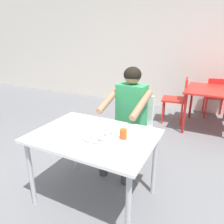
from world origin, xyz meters
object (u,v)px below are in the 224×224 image
diner_foreground (128,111)px  drinking_cup (123,134)px  chair_foreground (135,124)px  chair_red_left (178,97)px  chair_red_far (217,95)px  table_foreground (94,142)px  table_background_red (215,94)px  thali_tray (98,136)px

diner_foreground → drinking_cup: bearing=-70.7°
chair_foreground → chair_red_left: bearing=80.7°
drinking_cup → diner_foreground: diner_foreground is taller
chair_foreground → chair_red_far: (0.90, 2.16, -0.01)m
chair_red_left → diner_foreground: bearing=-98.6°
chair_red_left → table_foreground: bearing=-97.5°
diner_foreground → chair_red_far: (0.91, 2.38, -0.25)m
drinking_cup → chair_foreground: size_ratio=0.10×
table_background_red → chair_red_far: bearing=86.8°
drinking_cup → chair_red_far: bearing=77.1°
thali_tray → drinking_cup: (0.21, 0.08, 0.04)m
drinking_cup → chair_red_left: bearing=88.8°
chair_foreground → chair_red_far: bearing=67.4°
table_foreground → table_background_red: bearing=69.1°
chair_foreground → diner_foreground: size_ratio=0.70×
table_foreground → chair_foreground: 0.92m
table_foreground → diner_foreground: diner_foreground is taller
drinking_cup → thali_tray: bearing=-160.6°
table_foreground → diner_foreground: 0.69m
drinking_cup → diner_foreground: 0.67m
diner_foreground → table_foreground: bearing=-94.6°
thali_tray → chair_foreground: chair_foreground is taller
thali_tray → diner_foreground: (-0.01, 0.71, 0.01)m
diner_foreground → table_background_red: size_ratio=1.32×
chair_red_left → drinking_cup: bearing=-91.2°
table_background_red → diner_foreground: bearing=-116.6°
chair_foreground → thali_tray: bearing=-90.5°
drinking_cup → table_background_red: size_ratio=0.09×
diner_foreground → chair_red_left: diner_foreground is taller
table_background_red → chair_red_left: (-0.60, 0.05, -0.14)m
drinking_cup → chair_red_left: size_ratio=0.10×
thali_tray → chair_red_far: bearing=73.7°
thali_tray → chair_foreground: 0.96m
chair_foreground → chair_red_far: chair_foreground is taller
drinking_cup → chair_red_left: chair_red_left is taller
chair_foreground → table_foreground: bearing=-94.4°
diner_foreground → chair_red_far: diner_foreground is taller
drinking_cup → table_foreground: bearing=-170.1°
drinking_cup → chair_red_far: chair_red_far is taller
thali_tray → chair_foreground: bearing=89.5°
diner_foreground → chair_red_far: bearing=69.1°
chair_red_far → table_background_red: bearing=-93.2°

